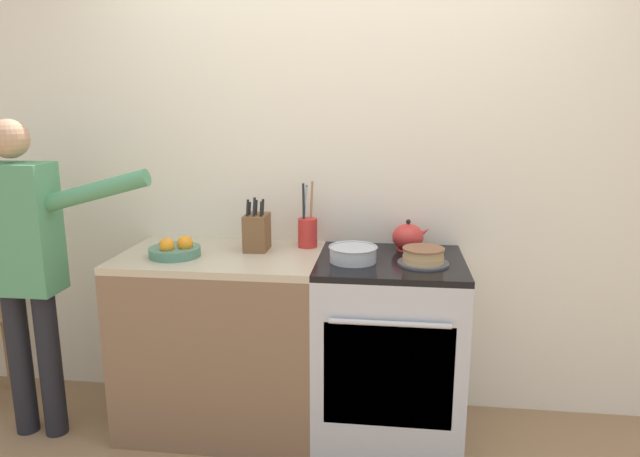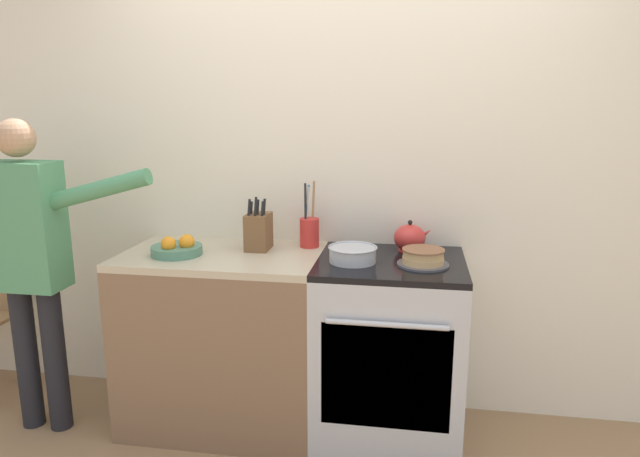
{
  "view_description": "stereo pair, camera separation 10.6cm",
  "coord_description": "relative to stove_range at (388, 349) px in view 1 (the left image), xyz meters",
  "views": [
    {
      "loc": [
        0.23,
        -2.35,
        1.67
      ],
      "look_at": [
        -0.09,
        0.28,
        1.07
      ],
      "focal_mm": 32.0,
      "sensor_mm": 36.0,
      "label": 1
    },
    {
      "loc": [
        0.34,
        -2.33,
        1.67
      ],
      "look_at": [
        -0.09,
        0.28,
        1.07
      ],
      "focal_mm": 32.0,
      "sensor_mm": 36.0,
      "label": 2
    }
  ],
  "objects": [
    {
      "name": "tea_kettle",
      "position": [
        0.09,
        0.2,
        0.53
      ],
      "size": [
        0.2,
        0.16,
        0.16
      ],
      "color": "red",
      "rests_on": "stove_range"
    },
    {
      "name": "wall_back",
      "position": [
        -0.25,
        0.34,
        0.84
      ],
      "size": [
        8.0,
        0.04,
        2.6
      ],
      "color": "silver",
      "rests_on": "ground_plane"
    },
    {
      "name": "mixing_bowl",
      "position": [
        -0.18,
        -0.06,
        0.5
      ],
      "size": [
        0.23,
        0.23,
        0.08
      ],
      "color": "#B7BABF",
      "rests_on": "stove_range"
    },
    {
      "name": "person_baker",
      "position": [
        -1.75,
        -0.21,
        0.48
      ],
      "size": [
        0.92,
        0.2,
        1.59
      ],
      "rotation": [
        0.0,
        0.0,
        0.24
      ],
      "color": "black",
      "rests_on": "ground_plane"
    },
    {
      "name": "counter_cabinet",
      "position": [
        -0.85,
        0.0,
        -0.0
      ],
      "size": [
        0.99,
        0.63,
        0.92
      ],
      "color": "brown",
      "rests_on": "ground_plane"
    },
    {
      "name": "stove_range",
      "position": [
        0.0,
        0.0,
        0.0
      ],
      "size": [
        0.7,
        0.66,
        0.92
      ],
      "color": "#B7BABF",
      "rests_on": "ground_plane"
    },
    {
      "name": "layer_cake",
      "position": [
        0.15,
        -0.06,
        0.5
      ],
      "size": [
        0.24,
        0.24,
        0.08
      ],
      "color": "#4C4C51",
      "rests_on": "stove_range"
    },
    {
      "name": "knife_block",
      "position": [
        -0.68,
        0.1,
        0.56
      ],
      "size": [
        0.11,
        0.16,
        0.28
      ],
      "color": "brown",
      "rests_on": "counter_cabinet"
    },
    {
      "name": "fruit_bowl",
      "position": [
        -1.05,
        -0.08,
        0.49
      ],
      "size": [
        0.25,
        0.25,
        0.11
      ],
      "color": "#4C7F66",
      "rests_on": "counter_cabinet"
    },
    {
      "name": "utensil_crock",
      "position": [
        -0.43,
        0.19,
        0.55
      ],
      "size": [
        0.1,
        0.1,
        0.35
      ],
      "color": "red",
      "rests_on": "counter_cabinet"
    }
  ]
}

